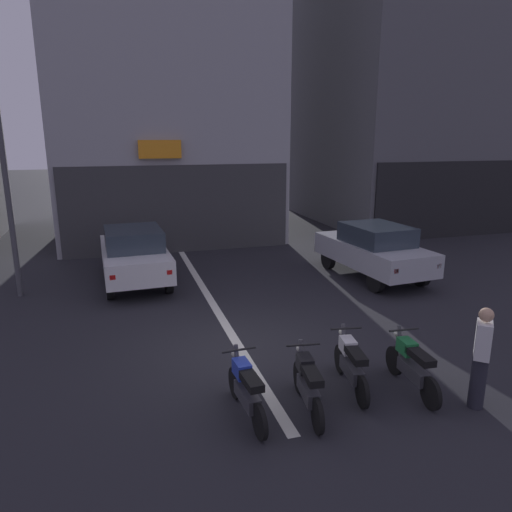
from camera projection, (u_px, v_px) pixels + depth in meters
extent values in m
plane|color=#232328|center=(241.00, 349.00, 9.48)|extent=(120.00, 120.00, 0.00)
cube|color=silver|center=(193.00, 271.00, 15.05)|extent=(0.20, 18.00, 0.01)
cube|color=#9E9EA3|center=(158.00, 5.00, 19.25)|extent=(8.63, 8.55, 18.85)
cube|color=#373739|center=(179.00, 209.00, 17.17)|extent=(8.29, 0.10, 3.20)
cube|color=orange|center=(160.00, 149.00, 16.40)|extent=(1.48, 0.16, 0.63)
cube|color=#56565B|center=(409.00, 88.00, 23.36)|extent=(9.26, 9.77, 13.08)
cube|color=black|center=(467.00, 199.00, 20.00)|extent=(8.89, 0.10, 3.20)
cylinder|color=black|center=(106.00, 263.00, 14.74)|extent=(0.21, 0.65, 0.64)
cylinder|color=black|center=(156.00, 259.00, 15.24)|extent=(0.21, 0.65, 0.64)
cylinder|color=black|center=(110.00, 287.00, 12.36)|extent=(0.21, 0.65, 0.64)
cylinder|color=black|center=(169.00, 282.00, 12.86)|extent=(0.21, 0.65, 0.64)
cube|color=silver|center=(134.00, 258.00, 13.69)|extent=(1.94, 4.17, 0.66)
cube|color=#2D3842|center=(133.00, 238.00, 13.40)|extent=(1.63, 2.03, 0.56)
cube|color=red|center=(112.00, 277.00, 11.61)|extent=(0.14, 0.07, 0.12)
cube|color=red|center=(169.00, 272.00, 12.06)|extent=(0.14, 0.07, 0.12)
cylinder|color=black|center=(328.00, 259.00, 15.25)|extent=(0.23, 0.65, 0.64)
cylinder|color=black|center=(368.00, 255.00, 15.80)|extent=(0.23, 0.65, 0.64)
cylinder|color=black|center=(376.00, 281.00, 12.90)|extent=(0.23, 0.65, 0.64)
cylinder|color=black|center=(421.00, 275.00, 13.45)|extent=(0.23, 0.65, 0.64)
cube|color=#B7BABF|center=(372.00, 253.00, 14.24)|extent=(2.09, 4.23, 0.66)
cube|color=#2D3842|center=(377.00, 234.00, 13.96)|extent=(1.71, 2.09, 0.56)
cube|color=red|center=(396.00, 271.00, 12.16)|extent=(0.14, 0.07, 0.12)
cube|color=red|center=(439.00, 266.00, 12.66)|extent=(0.14, 0.07, 0.12)
cylinder|color=#47474C|center=(5.00, 178.00, 11.92)|extent=(0.14, 0.14, 6.33)
cylinder|color=black|center=(235.00, 383.00, 7.68)|extent=(0.10, 0.52, 0.52)
cylinder|color=black|center=(260.00, 422.00, 6.63)|extent=(0.10, 0.52, 0.52)
cube|color=#38383D|center=(247.00, 396.00, 7.08)|extent=(0.24, 0.75, 0.22)
cube|color=black|center=(251.00, 380.00, 6.86)|extent=(0.26, 0.61, 0.12)
cube|color=#233DB7|center=(242.00, 369.00, 7.24)|extent=(0.24, 0.37, 0.24)
cylinder|color=#4C4C51|center=(238.00, 366.00, 7.45)|extent=(0.08, 0.24, 0.70)
cylinder|color=black|center=(239.00, 350.00, 7.30)|extent=(0.55, 0.07, 0.04)
sphere|color=silver|center=(235.00, 353.00, 7.53)|extent=(0.12, 0.12, 0.12)
cylinder|color=black|center=(299.00, 377.00, 7.87)|extent=(0.14, 0.52, 0.52)
cylinder|color=black|center=(318.00, 416.00, 6.77)|extent=(0.14, 0.52, 0.52)
cube|color=#38383D|center=(308.00, 390.00, 7.24)|extent=(0.30, 0.76, 0.22)
cube|color=black|center=(312.00, 375.00, 7.01)|extent=(0.30, 0.62, 0.12)
cube|color=black|center=(305.00, 363.00, 7.41)|extent=(0.27, 0.39, 0.24)
cylinder|color=#4C4C51|center=(301.00, 361.00, 7.63)|extent=(0.10, 0.24, 0.70)
cylinder|color=black|center=(303.00, 345.00, 7.48)|extent=(0.55, 0.11, 0.04)
sphere|color=silver|center=(300.00, 348.00, 7.71)|extent=(0.12, 0.12, 0.12)
cylinder|color=black|center=(340.00, 359.00, 8.51)|extent=(0.15, 0.52, 0.52)
cylinder|color=black|center=(362.00, 392.00, 7.41)|extent=(0.15, 0.52, 0.52)
cube|color=#38383D|center=(352.00, 370.00, 7.88)|extent=(0.32, 0.76, 0.22)
cube|color=black|center=(356.00, 355.00, 7.65)|extent=(0.31, 0.63, 0.12)
cube|color=silver|center=(348.00, 345.00, 8.05)|extent=(0.27, 0.39, 0.24)
cylinder|color=#4C4C51|center=(344.00, 344.00, 8.27)|extent=(0.11, 0.25, 0.70)
cylinder|color=black|center=(346.00, 328.00, 8.12)|extent=(0.55, 0.12, 0.04)
sphere|color=silver|center=(342.00, 332.00, 8.36)|extent=(0.12, 0.12, 0.12)
cylinder|color=black|center=(394.00, 361.00, 8.45)|extent=(0.11, 0.52, 0.52)
cylinder|color=black|center=(431.00, 394.00, 7.36)|extent=(0.11, 0.52, 0.52)
cube|color=#38383D|center=(413.00, 371.00, 7.83)|extent=(0.25, 0.75, 0.22)
cube|color=black|center=(420.00, 356.00, 7.60)|extent=(0.26, 0.61, 0.12)
cube|color=#1E7238|center=(407.00, 347.00, 7.99)|extent=(0.24, 0.37, 0.24)
cylinder|color=#4C4C51|center=(400.00, 345.00, 8.22)|extent=(0.09, 0.24, 0.70)
cylinder|color=black|center=(404.00, 330.00, 8.06)|extent=(0.55, 0.07, 0.04)
sphere|color=silver|center=(397.00, 333.00, 8.30)|extent=(0.12, 0.12, 0.12)
cylinder|color=#23232D|center=(478.00, 382.00, 7.37)|extent=(0.24, 0.24, 0.86)
cube|color=silver|center=(483.00, 340.00, 7.19)|extent=(0.40, 0.42, 0.58)
sphere|color=tan|center=(486.00, 315.00, 7.09)|extent=(0.22, 0.22, 0.22)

